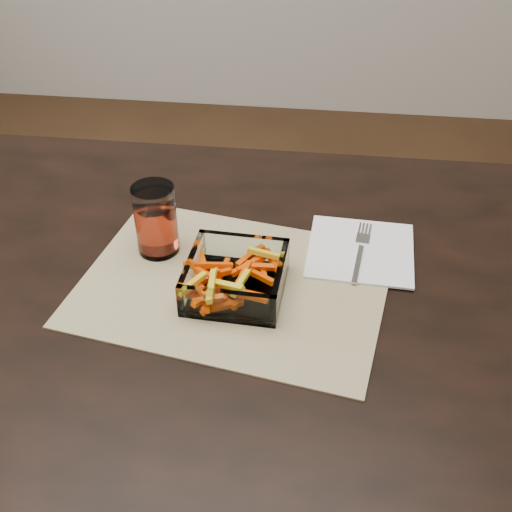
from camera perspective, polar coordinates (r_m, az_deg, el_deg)
The scene contains 6 objects.
dining_table at distance 1.04m, azimuth -9.64°, elevation -6.58°, with size 1.60×0.90×0.75m.
placemat at distance 0.97m, azimuth -2.04°, elevation -2.52°, with size 0.45×0.33×0.00m, color tan.
glass_bowl at distance 0.94m, azimuth -1.81°, elevation -2.05°, with size 0.15×0.15×0.05m.
tumbler at distance 1.01m, azimuth -8.88°, elevation 3.02°, with size 0.07×0.07×0.12m.
napkin at distance 1.04m, azimuth 9.28°, elevation 0.51°, with size 0.17×0.17×0.00m, color white.
fork at distance 1.04m, azimuth 9.29°, elevation 0.59°, with size 0.03×0.16×0.00m.
Camera 1 is at (0.26, -0.70, 1.38)m, focal length 45.00 mm.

